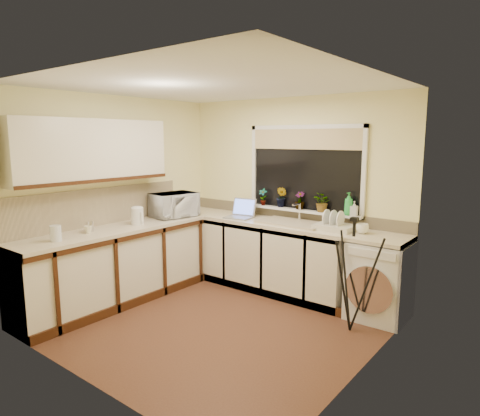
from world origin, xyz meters
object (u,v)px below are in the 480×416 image
laptop (241,213)px  steel_jar (90,226)px  washing_machine (380,280)px  microwave (174,205)px  soap_bottle_clear (354,208)px  tripod (352,275)px  soap_bottle_green (349,204)px  dish_rack (335,227)px  kettle (137,216)px  plant_a (263,197)px  plant_c (300,200)px  cup_back (362,229)px  plant_d (323,202)px  cup_left (88,229)px  plant_b (282,197)px  glass_jug (56,233)px

laptop → steel_jar: (-0.82, -1.73, -0.01)m
washing_machine → microwave: microwave is taller
soap_bottle_clear → tripod: bearing=-66.6°
tripod → soap_bottle_green: size_ratio=4.39×
dish_rack → steel_jar: steel_jar is taller
kettle → plant_a: (0.90, 1.39, 0.16)m
plant_a → soap_bottle_green: size_ratio=0.84×
plant_a → soap_bottle_green: soap_bottle_green is taller
kettle → plant_c: plant_c is taller
microwave → soap_bottle_green: size_ratio=2.16×
plant_c → cup_back: plant_c is taller
washing_machine → plant_c: (-1.16, 0.25, 0.74)m
plant_d → soap_bottle_green: bearing=-1.5°
tripod → steel_jar: bearing=-173.4°
laptop → plant_d: bearing=5.8°
plant_a → dish_rack: bearing=-10.2°
steel_jar → cup_left: 0.09m
plant_d → soap_bottle_green: (0.34, -0.01, 0.01)m
plant_a → plant_b: size_ratio=0.86×
washing_machine → steel_jar: (-2.70, -1.75, 0.53)m
washing_machine → plant_b: size_ratio=3.23×
kettle → washing_machine: bearing=24.1°
kettle → plant_a: bearing=57.1°
glass_jug → microwave: microwave is taller
laptop → plant_a: size_ratio=1.66×
washing_machine → microwave: 2.74m
steel_jar → plant_b: size_ratio=0.45×
dish_rack → soap_bottle_green: 0.33m
steel_jar → cup_left: size_ratio=1.33×
laptop → cup_back: 1.65m
washing_machine → kettle: (-2.60, -1.16, 0.58)m
plant_d → kettle: bearing=-141.8°
plant_b → soap_bottle_clear: (1.00, -0.02, -0.05)m
steel_jar → plant_a: (0.99, 1.97, 0.20)m
laptop → plant_b: bearing=22.6°
dish_rack → tripod: 0.76m
laptop → cup_left: (-0.76, -1.79, -0.02)m
microwave → plant_d: (1.79, 0.77, 0.11)m
plant_c → cup_left: (-1.48, -2.06, -0.22)m
tripod → plant_c: plant_c is taller
dish_rack → plant_a: 1.19m
washing_machine → tripod: size_ratio=0.72×
microwave → laptop: bearing=-45.9°
tripod → plant_b: (-1.31, 0.74, 0.60)m
washing_machine → cup_left: 3.24m
kettle → soap_bottle_green: 2.53m
glass_jug → plant_b: bearing=65.3°
dish_rack → tripod: (0.44, -0.51, -0.35)m
kettle → glass_jug: kettle is taller
dish_rack → cup_back: bearing=2.9°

